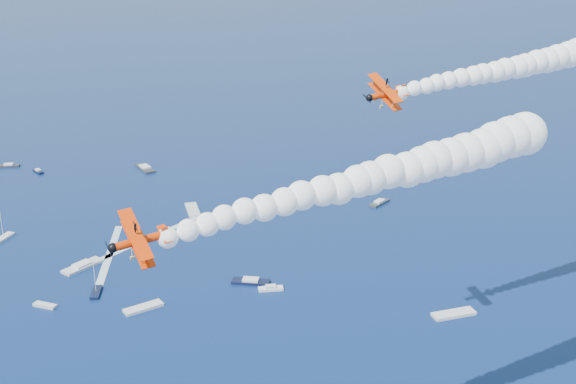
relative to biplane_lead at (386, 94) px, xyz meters
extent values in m
cube|color=#292D36|center=(-96.93, 146.71, -57.40)|extent=(7.56, 2.47, 0.70)
cube|color=silver|center=(-62.20, 59.58, -57.40)|extent=(10.61, 10.38, 0.70)
cube|color=black|center=(-57.49, 44.47, -57.40)|extent=(2.56, 6.64, 0.70)
cube|color=black|center=(-19.83, 44.36, -57.40)|extent=(9.93, 5.59, 0.70)
cube|color=white|center=(-15.37, 40.00, -57.40)|extent=(6.12, 2.04, 0.70)
cube|color=silver|center=(-45.94, 35.19, -57.40)|extent=(9.64, 6.70, 0.70)
cube|color=silver|center=(-32.62, 94.48, -57.40)|extent=(4.71, 11.40, 0.70)
cube|color=silver|center=(24.68, 21.68, -57.40)|extent=(10.63, 4.91, 0.70)
cube|color=silver|center=(-68.82, 39.70, -57.40)|extent=(5.82, 4.26, 0.70)
cube|color=#323943|center=(25.88, 91.60, -57.40)|extent=(7.92, 7.51, 0.70)
cube|color=white|center=(-86.16, 81.32, -57.40)|extent=(5.25, 7.43, 0.70)
cube|color=#2A2F39|center=(-48.23, 136.86, -57.40)|extent=(7.75, 11.86, 0.70)
cube|color=white|center=(16.77, 108.37, -57.40)|extent=(10.41, 11.39, 0.70)
cube|color=black|center=(-85.43, 138.69, -57.40)|extent=(4.41, 5.63, 0.70)
cube|color=white|center=(-44.42, 76.62, -57.72)|extent=(28.82, 27.74, 0.04)
cube|color=white|center=(-55.83, 66.66, -57.72)|extent=(4.82, 38.04, 0.04)
camera|label=1|loc=(-35.61, -123.06, 30.19)|focal=47.11mm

